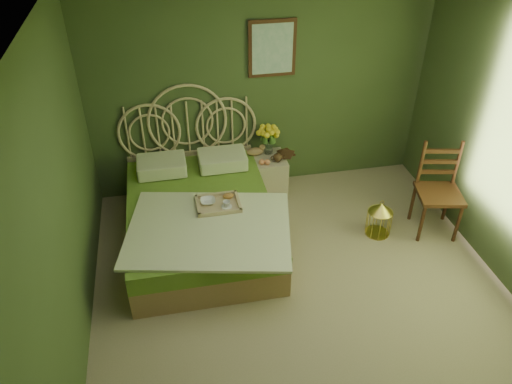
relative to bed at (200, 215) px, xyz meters
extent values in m
plane|color=tan|center=(0.87, -1.26, -0.31)|extent=(4.50, 4.50, 0.00)
plane|color=silver|center=(0.87, -1.26, 2.29)|extent=(4.50, 4.50, 0.00)
plane|color=#45582E|center=(0.87, 0.99, 0.99)|extent=(4.00, 0.00, 4.00)
plane|color=#45582E|center=(-1.13, -1.26, 0.99)|extent=(0.00, 4.50, 4.50)
cube|color=#37210F|center=(1.00, 0.97, 1.44)|extent=(0.54, 0.03, 0.64)
cube|color=silver|center=(1.00, 0.95, 1.44)|extent=(0.46, 0.01, 0.56)
cube|color=#A87854|center=(0.00, -0.06, -0.16)|extent=(1.50, 2.00, 0.30)
cube|color=olive|center=(0.00, -0.06, 0.09)|extent=(1.50, 2.00, 0.20)
cube|color=beige|center=(0.05, -0.51, 0.21)|extent=(1.79, 1.50, 0.03)
cube|color=beige|center=(-0.35, 0.64, 0.28)|extent=(0.55, 0.40, 0.16)
cube|color=beige|center=(0.35, 0.64, 0.28)|extent=(0.55, 0.40, 0.16)
cube|color=#D0BD8A|center=(0.19, -0.17, 0.21)|extent=(0.45, 0.35, 0.04)
ellipsoid|color=#B77A38|center=(0.31, -0.08, 0.26)|extent=(0.12, 0.07, 0.05)
cube|color=beige|center=(0.90, 0.72, -0.06)|extent=(0.45, 0.45, 0.50)
cylinder|color=silver|center=(0.94, 0.83, 0.28)|extent=(0.10, 0.10, 0.18)
ellipsoid|color=#A87854|center=(0.77, 0.81, 0.24)|extent=(0.21, 0.11, 0.10)
sphere|color=#E8845A|center=(0.81, 0.59, 0.22)|extent=(0.07, 0.07, 0.07)
sphere|color=#E8845A|center=(0.87, 0.57, 0.22)|extent=(0.07, 0.07, 0.07)
cube|color=#37210F|center=(2.57, -0.38, 0.18)|extent=(0.54, 0.54, 0.04)
cylinder|color=#37210F|center=(2.38, -0.58, -0.06)|extent=(0.04, 0.04, 0.49)
cylinder|color=#37210F|center=(2.77, -0.58, -0.06)|extent=(0.04, 0.04, 0.49)
cylinder|color=#37210F|center=(2.38, -0.18, -0.06)|extent=(0.04, 0.04, 0.49)
cylinder|color=#37210F|center=(2.77, -0.18, -0.06)|extent=(0.04, 0.04, 0.49)
cube|color=#37210F|center=(2.57, -0.18, 0.45)|extent=(0.39, 0.12, 0.54)
cylinder|color=gold|center=(1.95, -0.32, -0.30)|extent=(0.27, 0.27, 0.01)
cylinder|color=gold|center=(1.95, -0.32, -0.16)|extent=(0.27, 0.27, 0.30)
cone|color=gold|center=(1.95, -0.32, 0.05)|extent=(0.27, 0.27, 0.11)
imported|color=#381E0F|center=(1.08, 0.74, 0.20)|extent=(0.21, 0.24, 0.02)
imported|color=#472819|center=(1.08, 0.74, 0.22)|extent=(0.23, 0.25, 0.02)
imported|color=white|center=(0.09, -0.12, 0.25)|extent=(0.16, 0.16, 0.04)
imported|color=white|center=(0.27, -0.23, 0.27)|extent=(0.08, 0.08, 0.07)
camera|label=1|loc=(-0.24, -4.32, 3.30)|focal=35.00mm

